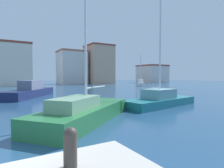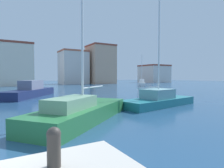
% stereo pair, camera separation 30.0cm
% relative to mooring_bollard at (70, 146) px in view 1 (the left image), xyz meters
% --- Properties ---
extents(water, '(160.00, 160.00, 0.00)m').
position_rel_mooring_bollard_xyz_m(water, '(13.45, 22.05, -1.22)').
color(water, navy).
rests_on(water, ground).
extents(mooring_bollard, '(0.23, 0.23, 0.64)m').
position_rel_mooring_bollard_xyz_m(mooring_bollard, '(0.00, 0.00, 0.00)').
color(mooring_bollard, '#38332D').
rests_on(mooring_bollard, pier_quay).
extents(sailboat_teal_far_left, '(7.10, 3.35, 8.63)m').
position_rel_mooring_bollard_xyz_m(sailboat_teal_far_left, '(9.77, 7.88, -0.72)').
color(sailboat_teal_far_left, '#1E707A').
rests_on(sailboat_teal_far_left, water).
extents(sailboat_green_mid_harbor, '(7.03, 6.38, 8.54)m').
position_rel_mooring_bollard_xyz_m(sailboat_green_mid_harbor, '(2.77, 6.13, -0.70)').
color(sailboat_green_mid_harbor, '#28703D').
rests_on(sailboat_green_mid_harbor, water).
extents(motorboat_navy_distant_east, '(6.59, 8.34, 1.85)m').
position_rel_mooring_bollard_xyz_m(motorboat_navy_distant_east, '(1.93, 19.97, -0.59)').
color(motorboat_navy_distant_east, '#19234C').
rests_on(motorboat_navy_distant_east, water).
extents(sailboat_white_distant_north, '(3.48, 4.27, 7.37)m').
position_rel_mooring_bollard_xyz_m(sailboat_white_distant_north, '(28.11, 32.57, -0.59)').
color(sailboat_white_distant_north, white).
rests_on(sailboat_white_distant_north, water).
extents(harbor_office, '(9.72, 6.75, 10.51)m').
position_rel_mooring_bollard_xyz_m(harbor_office, '(1.08, 48.94, 4.04)').
color(harbor_office, beige).
rests_on(harbor_office, ground).
extents(waterfront_apartments, '(7.95, 7.58, 10.19)m').
position_rel_mooring_bollard_xyz_m(waterfront_apartments, '(18.14, 53.50, 3.88)').
color(waterfront_apartments, beige).
rests_on(waterfront_apartments, ground).
extents(warehouse_block, '(7.71, 8.27, 12.33)m').
position_rel_mooring_bollard_xyz_m(warehouse_block, '(26.63, 51.71, 4.95)').
color(warehouse_block, tan).
rests_on(warehouse_block, ground).
extents(yacht_club, '(9.19, 9.29, 6.68)m').
position_rel_mooring_bollard_xyz_m(yacht_club, '(49.81, 51.94, 2.13)').
color(yacht_club, beige).
rests_on(yacht_club, ground).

